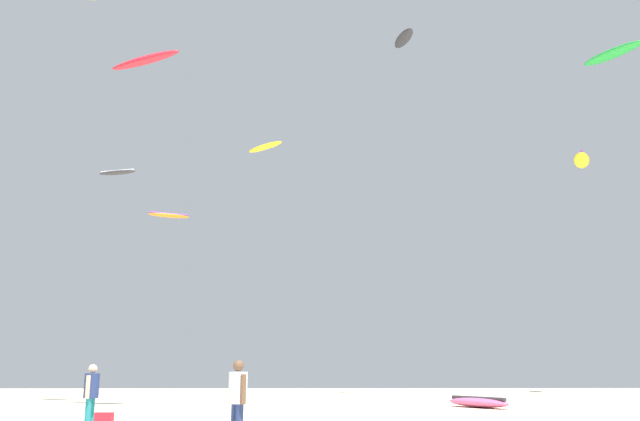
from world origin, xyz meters
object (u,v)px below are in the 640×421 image
object	(u,v)px
person_foreground	(238,396)
kite_aloft_8	(169,215)
kite_aloft_2	(582,160)
kite_grounded_near	(478,402)
cooler_box	(103,418)
kite_aloft_3	(145,60)
kite_aloft_5	(117,172)
kite_aloft_6	(404,38)
kite_aloft_0	(613,54)
kite_aloft_7	(265,147)
person_midground	(91,392)

from	to	relation	value
person_foreground	kite_aloft_8	distance (m)	37.59
person_foreground	kite_aloft_2	bearing A→B (deg)	24.27
kite_grounded_near	cooler_box	distance (m)	16.78
kite_grounded_near	kite_aloft_3	xyz separation A→B (m)	(-15.57, -0.62, 16.05)
kite_aloft_5	kite_aloft_6	bearing A→B (deg)	-4.24
kite_aloft_0	kite_aloft_6	size ratio (longest dim) A/B	1.36
cooler_box	kite_aloft_7	world-z (taller)	kite_aloft_7
kite_aloft_2	kite_aloft_8	distance (m)	32.98
kite_aloft_0	person_foreground	bearing A→B (deg)	-129.69
person_midground	kite_aloft_6	distance (m)	39.53
person_foreground	kite_aloft_7	bearing A→B (deg)	59.19
kite_aloft_0	kite_aloft_5	distance (m)	35.56
kite_grounded_near	cooler_box	world-z (taller)	kite_grounded_near
person_foreground	kite_aloft_3	size ratio (longest dim) A/B	0.42
kite_grounded_near	kite_aloft_8	distance (m)	28.39
cooler_box	kite_aloft_8	size ratio (longest dim) A/B	0.18
kite_aloft_6	kite_aloft_3	bearing A→B (deg)	-133.80
kite_aloft_2	kite_aloft_7	bearing A→B (deg)	-154.41
kite_aloft_8	person_midground	bearing A→B (deg)	-82.06
person_foreground	kite_aloft_6	size ratio (longest dim) A/B	0.56
kite_grounded_near	kite_aloft_8	bearing A→B (deg)	134.27
kite_aloft_3	kite_aloft_5	world-z (taller)	kite_aloft_3
kite_aloft_3	cooler_box	bearing A→B (deg)	-79.59
cooler_box	kite_aloft_3	size ratio (longest dim) A/B	0.13
kite_aloft_3	kite_aloft_8	bearing A→B (deg)	96.61
kite_aloft_6	kite_aloft_8	world-z (taller)	kite_aloft_6
kite_aloft_6	kite_aloft_7	bearing A→B (deg)	-146.96
person_midground	kite_grounded_near	world-z (taller)	person_midground
cooler_box	kite_aloft_3	xyz separation A→B (m)	(-1.59, 8.66, 16.12)
cooler_box	kite_aloft_2	distance (m)	45.29
kite_aloft_0	kite_aloft_7	xyz separation A→B (m)	(-23.13, -1.42, -7.30)
kite_grounded_near	kite_aloft_3	distance (m)	22.37
kite_aloft_3	kite_aloft_2	bearing A→B (deg)	35.25
person_midground	kite_aloft_2	bearing A→B (deg)	-122.66
kite_aloft_8	kite_aloft_3	bearing A→B (deg)	-83.39
kite_aloft_2	kite_grounded_near	bearing A→B (deg)	-125.27
kite_grounded_near	kite_aloft_7	distance (m)	20.09
kite_grounded_near	cooler_box	bearing A→B (deg)	-146.42
kite_grounded_near	kite_aloft_6	bearing A→B (deg)	91.29
person_midground	kite_aloft_3	world-z (taller)	kite_aloft_3
kite_aloft_6	kite_aloft_8	distance (m)	21.96
person_midground	kite_aloft_0	world-z (taller)	kite_aloft_0
person_foreground	kite_aloft_3	world-z (taller)	kite_aloft_3
person_midground	kite_grounded_near	bearing A→B (deg)	-129.57
cooler_box	kite_aloft_2	xyz separation A→B (m)	(28.67, 30.05, 18.07)
kite_aloft_3	kite_aloft_7	bearing A→B (deg)	60.43
person_foreground	kite_aloft_5	size ratio (longest dim) A/B	0.59
person_foreground	kite_aloft_7	distance (m)	28.96
kite_aloft_0	kite_aloft_3	distance (m)	31.11
person_midground	kite_grounded_near	xyz separation A→B (m)	(13.47, 12.48, -0.78)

